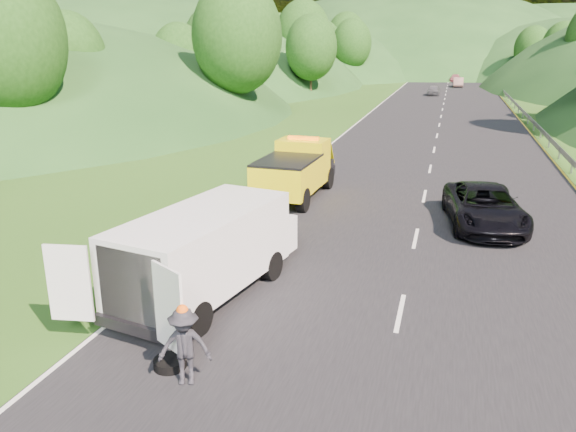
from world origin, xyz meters
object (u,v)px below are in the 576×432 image
(tow_truck, at_px, (296,170))
(child, at_px, (234,261))
(suitcase, at_px, (167,254))
(passing_suv, at_px, (482,226))
(white_van, at_px, (208,248))
(spare_tire, at_px, (170,368))
(worker, at_px, (187,383))
(woman, at_px, (236,242))

(tow_truck, relative_size, child, 5.85)
(suitcase, relative_size, passing_suv, 0.10)
(white_van, xyz_separation_m, passing_suv, (7.51, 8.53, -1.40))
(spare_tire, bearing_deg, white_van, 100.14)
(child, bearing_deg, suitcase, -109.23)
(suitcase, distance_m, spare_tire, 6.24)
(child, xyz_separation_m, spare_tire, (0.94, -6.17, 0.00))
(tow_truck, height_order, passing_suv, tow_truck)
(child, xyz_separation_m, worker, (1.53, -6.60, 0.00))
(white_van, xyz_separation_m, woman, (-0.88, 4.25, -1.40))
(woman, bearing_deg, tow_truck, -38.10)
(tow_truck, relative_size, passing_suv, 1.11)
(tow_truck, bearing_deg, passing_suv, -12.60)
(spare_tire, distance_m, passing_suv, 13.90)
(spare_tire, bearing_deg, woman, 100.99)
(spare_tire, bearing_deg, worker, -35.64)
(tow_truck, height_order, suitcase, tow_truck)
(suitcase, bearing_deg, passing_suv, 33.84)
(suitcase, relative_size, spare_tire, 0.81)
(woman, xyz_separation_m, worker, (2.11, -8.23, 0.00))
(woman, relative_size, child, 1.61)
(woman, xyz_separation_m, suitcase, (-1.44, -2.31, 0.28))
(child, relative_size, worker, 0.63)
(woman, relative_size, suitcase, 2.96)
(white_van, xyz_separation_m, spare_tire, (0.64, -3.55, -1.40))
(tow_truck, distance_m, spare_tire, 14.28)
(white_van, height_order, woman, white_van)
(white_van, bearing_deg, passing_suv, 59.37)
(tow_truck, height_order, worker, tow_truck)
(tow_truck, height_order, woman, tow_truck)
(tow_truck, height_order, spare_tire, tow_truck)
(woman, distance_m, suitcase, 2.74)
(white_van, distance_m, passing_suv, 11.45)
(white_van, bearing_deg, worker, -62.11)
(worker, xyz_separation_m, passing_suv, (6.28, 12.51, 0.00))
(woman, height_order, worker, woman)
(suitcase, bearing_deg, white_van, -39.96)
(white_van, relative_size, woman, 4.39)
(woman, xyz_separation_m, child, (0.58, -1.64, 0.00))
(white_van, height_order, spare_tire, white_van)
(white_van, height_order, passing_suv, white_van)
(white_van, distance_m, worker, 4.39)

